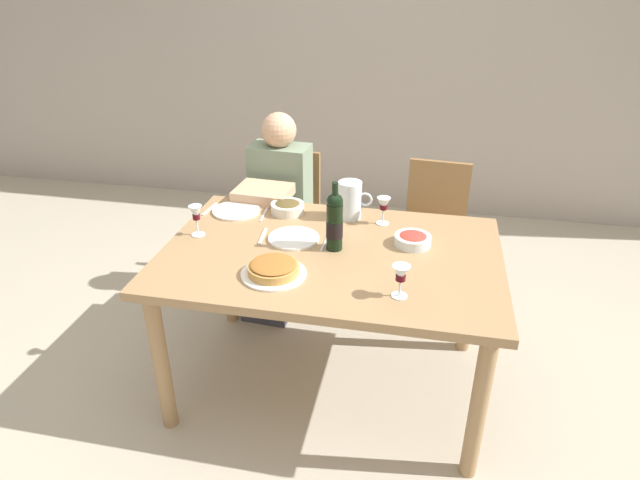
{
  "coord_description": "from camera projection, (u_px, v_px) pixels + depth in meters",
  "views": [
    {
      "loc": [
        0.38,
        -2.1,
        1.93
      ],
      "look_at": [
        -0.04,
        -0.05,
        0.84
      ],
      "focal_mm": 30.67,
      "sensor_mm": 36.0,
      "label": 1
    }
  ],
  "objects": [
    {
      "name": "baked_tart",
      "position": [
        273.0,
        269.0,
        2.24
      ],
      "size": [
        0.27,
        0.27,
        0.06
      ],
      "color": "white",
      "rests_on": "dining_table"
    },
    {
      "name": "wine_bottle",
      "position": [
        335.0,
        222.0,
        2.39
      ],
      "size": [
        0.07,
        0.07,
        0.32
      ],
      "color": "black",
      "rests_on": "dining_table"
    },
    {
      "name": "fork_left_setting",
      "position": [
        210.0,
        209.0,
        2.84
      ],
      "size": [
        0.03,
        0.16,
        0.0
      ],
      "primitive_type": "cube",
      "rotation": [
        0.0,
        0.0,
        1.48
      ],
      "color": "silver",
      "rests_on": "dining_table"
    },
    {
      "name": "wine_glass_left_diner",
      "position": [
        401.0,
        275.0,
        2.07
      ],
      "size": [
        0.07,
        0.07,
        0.14
      ],
      "color": "silver",
      "rests_on": "dining_table"
    },
    {
      "name": "back_wall",
      "position": [
        387.0,
        35.0,
        4.15
      ],
      "size": [
        8.0,
        0.1,
        2.8
      ],
      "primitive_type": "cube",
      "color": "#A3998E",
      "rests_on": "ground"
    },
    {
      "name": "dinner_plate_right_setting",
      "position": [
        294.0,
        238.0,
        2.53
      ],
      "size": [
        0.24,
        0.24,
        0.01
      ],
      "primitive_type": "cylinder",
      "color": "white",
      "rests_on": "dining_table"
    },
    {
      "name": "olive_bowl",
      "position": [
        287.0,
        207.0,
        2.79
      ],
      "size": [
        0.17,
        0.17,
        0.06
      ],
      "color": "silver",
      "rests_on": "dining_table"
    },
    {
      "name": "dining_table",
      "position": [
        331.0,
        269.0,
        2.48
      ],
      "size": [
        1.5,
        1.0,
        0.76
      ],
      "color": "#9E7A51",
      "rests_on": "ground"
    },
    {
      "name": "knife_right_setting",
      "position": [
        325.0,
        242.0,
        2.51
      ],
      "size": [
        0.01,
        0.18,
        0.0
      ],
      "primitive_type": "cube",
      "rotation": [
        0.0,
        0.0,
        1.55
      ],
      "color": "silver",
      "rests_on": "dining_table"
    },
    {
      "name": "wine_glass_right_diner",
      "position": [
        384.0,
        205.0,
        2.64
      ],
      "size": [
        0.07,
        0.07,
        0.14
      ],
      "color": "silver",
      "rests_on": "dining_table"
    },
    {
      "name": "ground_plane",
      "position": [
        329.0,
        382.0,
        2.79
      ],
      "size": [
        8.0,
        8.0,
        0.0
      ],
      "primitive_type": "plane",
      "color": "#B2A893"
    },
    {
      "name": "water_pitcher",
      "position": [
        350.0,
        202.0,
        2.71
      ],
      "size": [
        0.17,
        0.12,
        0.19
      ],
      "color": "silver",
      "rests_on": "dining_table"
    },
    {
      "name": "knife_left_setting",
      "position": [
        264.0,
        214.0,
        2.78
      ],
      "size": [
        0.02,
        0.18,
        0.0
      ],
      "primitive_type": "cube",
      "rotation": [
        0.0,
        0.0,
        1.64
      ],
      "color": "silver",
      "rests_on": "dining_table"
    },
    {
      "name": "wine_glass_centre",
      "position": [
        196.0,
        215.0,
        2.53
      ],
      "size": [
        0.06,
        0.06,
        0.15
      ],
      "color": "silver",
      "rests_on": "dining_table"
    },
    {
      "name": "salad_bowl",
      "position": [
        413.0,
        239.0,
        2.48
      ],
      "size": [
        0.17,
        0.17,
        0.05
      ],
      "color": "silver",
      "rests_on": "dining_table"
    },
    {
      "name": "chair_left",
      "position": [
        288.0,
        213.0,
        3.43
      ],
      "size": [
        0.43,
        0.43,
        0.87
      ],
      "rotation": [
        0.0,
        0.0,
        3.07
      ],
      "color": "olive",
      "rests_on": "ground"
    },
    {
      "name": "spoon_right_setting",
      "position": [
        263.0,
        236.0,
        2.56
      ],
      "size": [
        0.03,
        0.16,
        0.0
      ],
      "primitive_type": "cube",
      "rotation": [
        0.0,
        0.0,
        1.67
      ],
      "color": "silver",
      "rests_on": "dining_table"
    },
    {
      "name": "chair_right",
      "position": [
        433.0,
        227.0,
        3.26
      ],
      "size": [
        0.43,
        0.43,
        0.87
      ],
      "rotation": [
        0.0,
        0.0,
        3.06
      ],
      "color": "olive",
      "rests_on": "ground"
    },
    {
      "name": "diner_left",
      "position": [
        275.0,
        210.0,
        3.18
      ],
      "size": [
        0.36,
        0.52,
        1.16
      ],
      "rotation": [
        0.0,
        0.0,
        3.07
      ],
      "color": "gray",
      "rests_on": "ground"
    },
    {
      "name": "dinner_plate_left_setting",
      "position": [
        236.0,
        211.0,
        2.81
      ],
      "size": [
        0.24,
        0.24,
        0.01
      ],
      "primitive_type": "cylinder",
      "color": "silver",
      "rests_on": "dining_table"
    }
  ]
}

